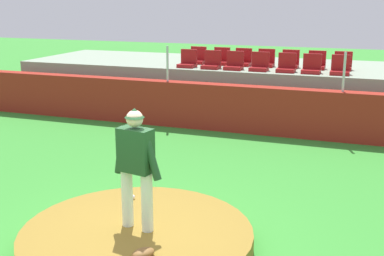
{
  "coord_description": "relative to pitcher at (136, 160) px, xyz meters",
  "views": [
    {
      "loc": [
        2.87,
        -5.7,
        3.36
      ],
      "look_at": [
        0.0,
        2.27,
        1.15
      ],
      "focal_mm": 46.68,
      "sensor_mm": 36.0,
      "label": 1
    }
  ],
  "objects": [
    {
      "name": "stadium_chair_1",
      "position": [
        -1.36,
        7.66,
        0.34
      ],
      "size": [
        0.48,
        0.44,
        0.5
      ],
      "rotation": [
        0.0,
        0.0,
        3.14
      ],
      "color": "maroon",
      "rests_on": "bleacher_platform"
    },
    {
      "name": "stadium_chair_0",
      "position": [
        -2.09,
        7.7,
        0.34
      ],
      "size": [
        0.48,
        0.44,
        0.5
      ],
      "rotation": [
        0.0,
        0.0,
        3.14
      ],
      "color": "maroon",
      "rests_on": "bleacher_platform"
    },
    {
      "name": "baseball",
      "position": [
        -0.52,
        0.9,
        -0.96
      ],
      "size": [
        0.07,
        0.07,
        0.07
      ],
      "primitive_type": "sphere",
      "color": "white",
      "rests_on": "pitchers_mound"
    },
    {
      "name": "pitchers_mound",
      "position": [
        0.01,
        -0.06,
        -1.12
      ],
      "size": [
        3.24,
        3.24,
        0.25
      ],
      "primitive_type": "cylinder",
      "color": "olive",
      "rests_on": "ground_plane"
    },
    {
      "name": "stadium_chair_7",
      "position": [
        -2.1,
        8.57,
        0.34
      ],
      "size": [
        0.48,
        0.44,
        0.5
      ],
      "rotation": [
        0.0,
        0.0,
        3.14
      ],
      "color": "maroon",
      "rests_on": "bleacher_platform"
    },
    {
      "name": "fence_post_left",
      "position": [
        -2.19,
        6.41,
        0.43
      ],
      "size": [
        0.06,
        0.06,
        0.94
      ],
      "primitive_type": "cylinder",
      "color": "silver",
      "rests_on": "brick_barrier"
    },
    {
      "name": "stadium_chair_9",
      "position": [
        -0.69,
        8.56,
        0.34
      ],
      "size": [
        0.48,
        0.44,
        0.5
      ],
      "rotation": [
        0.0,
        0.0,
        3.14
      ],
      "color": "maroon",
      "rests_on": "bleacher_platform"
    },
    {
      "name": "stadium_chair_11",
      "position": [
        0.69,
        8.58,
        0.34
      ],
      "size": [
        0.48,
        0.44,
        0.5
      ],
      "rotation": [
        0.0,
        0.0,
        3.14
      ],
      "color": "maroon",
      "rests_on": "bleacher_platform"
    },
    {
      "name": "stadium_chair_4",
      "position": [
        0.73,
        7.71,
        0.34
      ],
      "size": [
        0.48,
        0.44,
        0.5
      ],
      "rotation": [
        0.0,
        0.0,
        3.14
      ],
      "color": "maroon",
      "rests_on": "bleacher_platform"
    },
    {
      "name": "brick_barrier",
      "position": [
        0.01,
        6.41,
        -0.64
      ],
      "size": [
        17.01,
        0.4,
        1.21
      ],
      "primitive_type": "cube",
      "color": "maroon",
      "rests_on": "ground_plane"
    },
    {
      "name": "stadium_chair_12",
      "position": [
        1.43,
        8.57,
        0.34
      ],
      "size": [
        0.48,
        0.44,
        0.5
      ],
      "rotation": [
        0.0,
        0.0,
        3.14
      ],
      "color": "maroon",
      "rests_on": "bleacher_platform"
    },
    {
      "name": "stadium_chair_13",
      "position": [
        2.14,
        8.6,
        0.34
      ],
      "size": [
        0.48,
        0.44,
        0.5
      ],
      "rotation": [
        0.0,
        0.0,
        3.14
      ],
      "color": "maroon",
      "rests_on": "bleacher_platform"
    },
    {
      "name": "stadium_chair_10",
      "position": [
        -0.01,
        8.58,
        0.34
      ],
      "size": [
        0.48,
        0.44,
        0.5
      ],
      "rotation": [
        0.0,
        0.0,
        3.14
      ],
      "color": "maroon",
      "rests_on": "bleacher_platform"
    },
    {
      "name": "ground_plane",
      "position": [
        0.01,
        -0.06,
        -1.24
      ],
      "size": [
        60.0,
        60.0,
        0.0
      ],
      "primitive_type": "plane",
      "color": "#348D2F"
    },
    {
      "name": "stadium_chair_8",
      "position": [
        -1.36,
        8.58,
        0.34
      ],
      "size": [
        0.48,
        0.44,
        0.5
      ],
      "rotation": [
        0.0,
        0.0,
        3.14
      ],
      "color": "maroon",
      "rests_on": "bleacher_platform"
    },
    {
      "name": "stadium_chair_6",
      "position": [
        2.13,
        7.71,
        0.34
      ],
      "size": [
        0.48,
        0.44,
        0.5
      ],
      "rotation": [
        0.0,
        0.0,
        3.14
      ],
      "color": "maroon",
      "rests_on": "bleacher_platform"
    },
    {
      "name": "bleacher_platform",
      "position": [
        0.01,
        9.07,
        -0.53
      ],
      "size": [
        15.06,
        3.81,
        1.42
      ],
      "primitive_type": "cube",
      "color": "gray",
      "rests_on": "ground_plane"
    },
    {
      "name": "stadium_chair_3",
      "position": [
        -0.0,
        7.7,
        0.34
      ],
      "size": [
        0.48,
        0.44,
        0.5
      ],
      "rotation": [
        0.0,
        0.0,
        3.14
      ],
      "color": "maroon",
      "rests_on": "bleacher_platform"
    },
    {
      "name": "stadium_chair_2",
      "position": [
        -0.71,
        7.68,
        0.34
      ],
      "size": [
        0.48,
        0.44,
        0.5
      ],
      "rotation": [
        0.0,
        0.0,
        3.14
      ],
      "color": "maroon",
      "rests_on": "bleacher_platform"
    },
    {
      "name": "pitcher",
      "position": [
        0.0,
        0.0,
        0.0
      ],
      "size": [
        0.77,
        0.33,
        1.71
      ],
      "rotation": [
        0.0,
        0.0,
        -0.18
      ],
      "color": "silver",
      "rests_on": "pitchers_mound"
    },
    {
      "name": "stadium_chair_5",
      "position": [
        1.4,
        7.7,
        0.34
      ],
      "size": [
        0.48,
        0.44,
        0.5
      ],
      "rotation": [
        0.0,
        0.0,
        3.14
      ],
      "color": "maroon",
      "rests_on": "bleacher_platform"
    },
    {
      "name": "fence_post_right",
      "position": [
        2.29,
        6.41,
        0.43
      ],
      "size": [
        0.06,
        0.06,
        0.94
      ],
      "primitive_type": "cylinder",
      "color": "silver",
      "rests_on": "brick_barrier"
    },
    {
      "name": "fielding_glove",
      "position": [
        0.42,
        -0.71,
        -0.94
      ],
      "size": [
        0.33,
        0.36,
        0.11
      ],
      "primitive_type": "ellipsoid",
      "rotation": [
        0.0,
        0.0,
        4.13
      ],
      "color": "brown",
      "rests_on": "pitchers_mound"
    }
  ]
}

